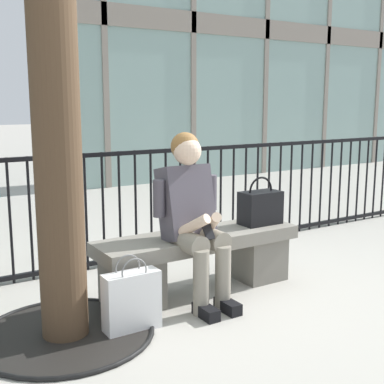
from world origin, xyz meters
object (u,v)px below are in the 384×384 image
object	(u,v)px
handbag_on_bench	(260,207)
shopping_bag	(132,301)
seated_person_with_phone	(192,213)
stone_bench	(199,256)

from	to	relation	value
handbag_on_bench	shopping_bag	size ratio (longest dim) A/B	0.80
handbag_on_bench	shopping_bag	distance (m)	1.41
handbag_on_bench	seated_person_with_phone	bearing A→B (deg)	-170.65
stone_bench	seated_person_with_phone	size ratio (longest dim) A/B	1.32
seated_person_with_phone	handbag_on_bench	bearing A→B (deg)	9.35
stone_bench	handbag_on_bench	bearing A→B (deg)	-0.99
stone_bench	handbag_on_bench	xyz separation A→B (m)	(0.58, -0.01, 0.32)
shopping_bag	stone_bench	bearing A→B (deg)	25.60
stone_bench	handbag_on_bench	size ratio (longest dim) A/B	4.14
stone_bench	seated_person_with_phone	bearing A→B (deg)	-137.52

